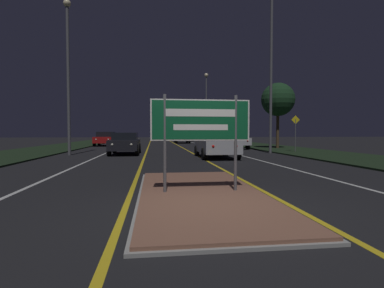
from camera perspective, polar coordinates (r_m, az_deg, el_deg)
ground_plane at (r=5.72m, az=3.28°, el=-11.90°), size 160.00×160.00×0.00m
median_island at (r=6.69m, az=1.65°, el=-9.45°), size 2.72×6.31×0.10m
verge_left at (r=26.86m, az=-25.69°, el=-0.87°), size 5.00×100.00×0.08m
verge_right at (r=27.57m, az=15.14°, el=-0.65°), size 5.00×100.00×0.08m
centre_line_yellow_left at (r=30.49m, az=-8.28°, el=-0.40°), size 0.12×70.00×0.01m
centre_line_yellow_right at (r=30.59m, az=-2.47°, el=-0.37°), size 0.12×70.00×0.01m
lane_line_white_left at (r=30.65m, az=-13.24°, el=-0.42°), size 0.12×70.00×0.01m
lane_line_white_right at (r=30.93m, az=2.43°, el=-0.34°), size 0.12×70.00×0.01m
edge_line_white_left at (r=31.10m, az=-18.75°, el=-0.44°), size 0.10×70.00×0.01m
edge_line_white_right at (r=31.57m, az=7.80°, el=-0.30°), size 0.10×70.00×0.01m
highway_sign at (r=6.55m, az=1.68°, el=3.85°), size 2.18×0.07×2.11m
streetlight_left_near at (r=20.15m, az=-22.55°, el=14.04°), size 0.44×0.44×9.35m
streetlight_right_near at (r=21.28m, az=14.87°, el=16.84°), size 0.48×0.48×11.30m
streetlight_right_far at (r=44.00m, az=2.73°, el=9.04°), size 0.57×0.57×9.95m
car_receding_0 at (r=16.45m, az=4.63°, el=0.02°), size 1.97×4.20×1.46m
car_receding_1 at (r=26.06m, az=7.81°, el=0.84°), size 1.96×4.84×1.41m
car_receding_2 at (r=38.76m, az=-1.91°, el=1.26°), size 1.85×4.54×1.36m
car_receding_3 at (r=49.62m, az=0.76°, el=1.53°), size 1.96×4.57×1.47m
car_approaching_0 at (r=19.54m, az=-12.62°, el=0.23°), size 1.86×4.08×1.38m
car_approaching_1 at (r=32.15m, az=-16.10°, el=1.03°), size 2.01×4.24×1.44m
warning_sign at (r=21.72m, az=19.10°, el=2.57°), size 0.60×0.06×2.47m
roadside_palm_right at (r=26.16m, az=16.06°, el=8.10°), size 2.77×2.77×5.43m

